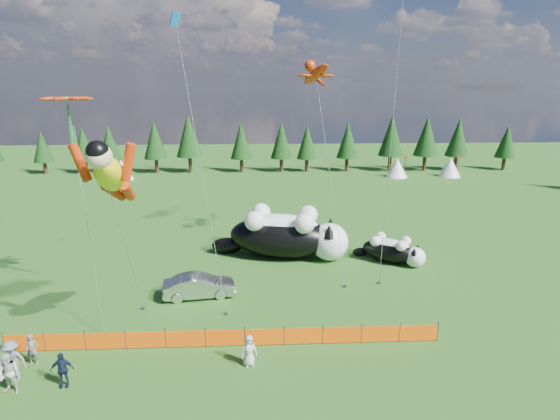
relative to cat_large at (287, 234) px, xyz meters
name	(u,v)px	position (x,y,z in m)	size (l,w,h in m)	color
ground	(229,317)	(-3.86, -9.16, -1.85)	(160.00, 160.00, 0.00)	#0D3609
safety_fence	(225,338)	(-3.86, -12.16, -1.35)	(22.06, 0.06, 1.10)	#262626
tree_line	(248,146)	(-3.86, 35.84, 2.15)	(90.00, 4.00, 8.00)	black
festival_tents	(323,168)	(7.14, 30.84, -0.45)	(50.00, 3.20, 2.80)	white
cat_large	(287,234)	(0.00, 0.00, 0.00)	(10.68, 5.45, 3.90)	black
cat_small	(392,250)	(7.92, -1.46, -0.89)	(4.95, 3.98, 2.03)	black
car	(199,286)	(-5.91, -6.54, -1.11)	(1.56, 4.47, 1.47)	silver
spectator_a	(32,350)	(-12.91, -13.22, -1.06)	(0.57, 0.38, 1.57)	slate
spectator_b	(9,374)	(-12.85, -15.27, -0.90)	(0.92, 0.54, 1.89)	beige
spectator_c	(62,370)	(-10.78, -14.92, -1.02)	(0.98, 0.50, 1.66)	#131C34
spectator_d	(12,361)	(-13.20, -14.35, -0.88)	(1.26, 0.65, 1.94)	slate
spectator_e	(249,351)	(-2.61, -13.77, -1.07)	(0.77, 0.50, 1.57)	beige
superhero_kite	(110,175)	(-9.00, -11.43, 6.99)	(4.92, 6.07, 11.15)	yellow
gecko_kite	(316,75)	(2.30, 2.54, 11.87)	(4.34, 11.22, 15.88)	#BD2A09
flower_kite	(67,102)	(-12.58, -6.58, 10.17)	(4.01, 6.14, 13.01)	#BD2A09
diamond_kite_a	(177,31)	(-6.80, -3.87, 14.16)	(3.37, 5.83, 17.88)	#0B5BAB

